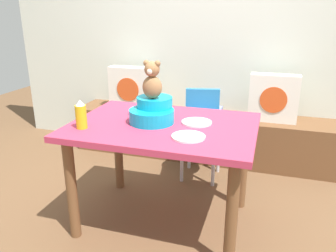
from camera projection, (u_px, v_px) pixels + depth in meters
name	position (u px, v px, depth m)	size (l,w,h in m)	color
ground_plane	(164.00, 219.00, 2.45)	(8.00, 8.00, 0.00)	brown
back_wall	(208.00, 26.00, 3.35)	(4.40, 0.10, 2.60)	silver
window_bench	(199.00, 135.00, 3.45)	(2.60, 0.44, 0.46)	brown
pillow_floral_left	(131.00, 88.00, 3.50)	(0.44, 0.15, 0.44)	white
pillow_floral_right	(273.00, 98.00, 3.10)	(0.44, 0.15, 0.44)	white
book_stack	(212.00, 111.00, 3.33)	(0.20, 0.14, 0.08)	#707FC6
dining_table	(164.00, 139.00, 2.25)	(1.21, 0.88, 0.74)	#B73351
highchair	(202.00, 122.00, 2.93)	(0.38, 0.50, 0.79)	#2672B2
infant_seat_teal	(153.00, 111.00, 2.23)	(0.30, 0.33, 0.16)	#0E9BC0
teddy_bear	(152.00, 81.00, 2.16)	(0.13, 0.12, 0.25)	olive
ketchup_bottle	(81.00, 115.00, 2.10)	(0.07, 0.07, 0.18)	gold
coffee_mug	(148.00, 104.00, 2.49)	(0.12, 0.08, 0.09)	#335999
dinner_plate_near	(197.00, 122.00, 2.22)	(0.20, 0.20, 0.01)	white
dinner_plate_far	(188.00, 137.00, 1.97)	(0.20, 0.20, 0.01)	white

